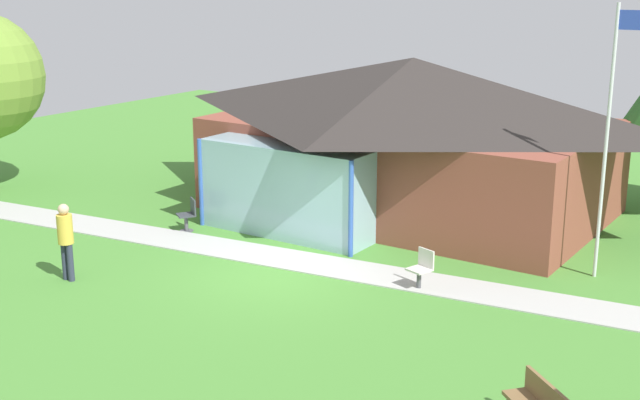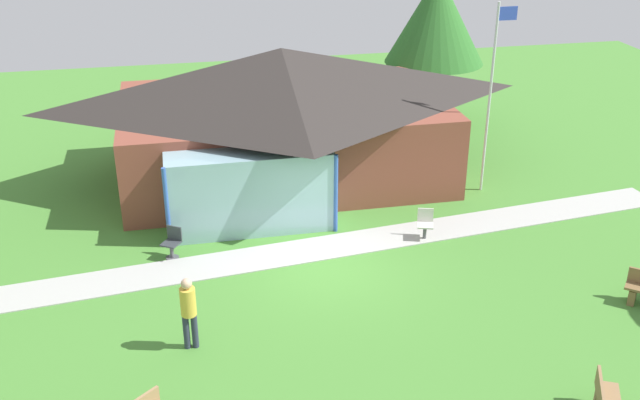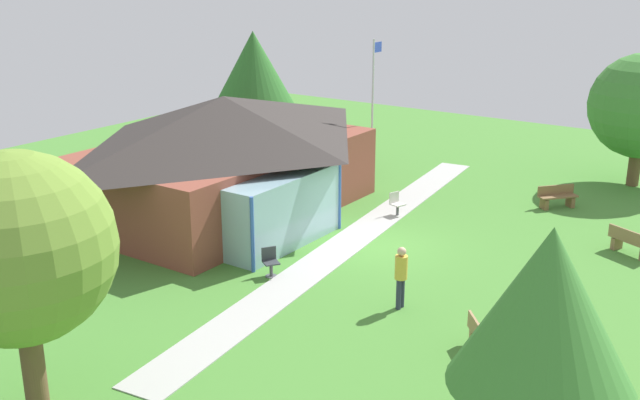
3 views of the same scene
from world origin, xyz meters
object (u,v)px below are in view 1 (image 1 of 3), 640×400
pavilion (407,133)px  patio_chair_lawn_spare (421,270)px  flagpole (609,132)px  visitor_strolling_lawn (66,236)px  patio_chair_west (188,216)px

pavilion → patio_chair_lawn_spare: (3.20, -5.25, -1.82)m
flagpole → visitor_strolling_lawn: size_ratio=3.43×
patio_chair_west → visitor_strolling_lawn: (0.27, -4.20, 0.61)m
flagpole → patio_chair_west: (-9.88, -2.47, -2.86)m
patio_chair_west → patio_chair_lawn_spare: same height
flagpole → visitor_strolling_lawn: bearing=-145.2°
pavilion → visitor_strolling_lawn: (-3.49, -9.11, -1.21)m
flagpole → visitor_strolling_lawn: 11.92m
flagpole → patio_chair_lawn_spare: (-2.92, -2.81, -2.86)m
pavilion → patio_chair_west: pavilion is taller
patio_chair_west → patio_chair_lawn_spare: size_ratio=1.00×
patio_chair_west → visitor_strolling_lawn: visitor_strolling_lawn is taller
patio_chair_lawn_spare → visitor_strolling_lawn: size_ratio=0.49×
pavilion → visitor_strolling_lawn: 9.83m
patio_chair_lawn_spare → visitor_strolling_lawn: bearing=47.5°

